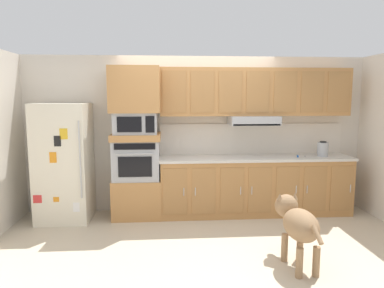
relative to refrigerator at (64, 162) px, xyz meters
The scene contains 15 objects.
ground_plane 2.32m from the refrigerator, 18.46° to the right, with size 9.60×9.60×0.00m, color beige.
back_kitchen_wall 2.11m from the refrigerator, 11.94° to the left, with size 6.20×0.12×2.50m, color beige.
refrigerator is the anchor object (origin of this frame).
oven_base_cabinet 1.22m from the refrigerator, ahead, with size 0.74×0.62×0.60m, color #B77F47.
built_in_oven 1.08m from the refrigerator, ahead, with size 0.70×0.62×0.60m.
appliance_mid_shelf 1.14m from the refrigerator, ahead, with size 0.74×0.62×0.10m, color #B77F47.
microwave 1.22m from the refrigerator, ahead, with size 0.64×0.54×0.32m.
appliance_upper_cabinet 1.53m from the refrigerator, ahead, with size 0.74×0.62×0.68m, color #B77F47.
lower_cabinet_run 2.97m from the refrigerator, ahead, with size 2.99×0.63×0.88m.
countertop_slab 2.94m from the refrigerator, ahead, with size 3.03×0.64×0.04m, color beige.
backsplash_panel 2.98m from the refrigerator, ahead, with size 3.03×0.02×0.50m, color silver.
upper_cabinet_with_hood 3.12m from the refrigerator, ahead, with size 2.99×0.48×0.88m.
screwdriver 3.60m from the refrigerator, ahead, with size 0.16×0.15×0.03m.
electric_kettle 4.01m from the refrigerator, ahead, with size 0.17×0.17×0.24m.
dog 3.43m from the refrigerator, 29.66° to the right, with size 0.38×1.04×0.74m.
Camera 1 is at (-0.49, -4.59, 1.85)m, focal length 32.61 mm.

